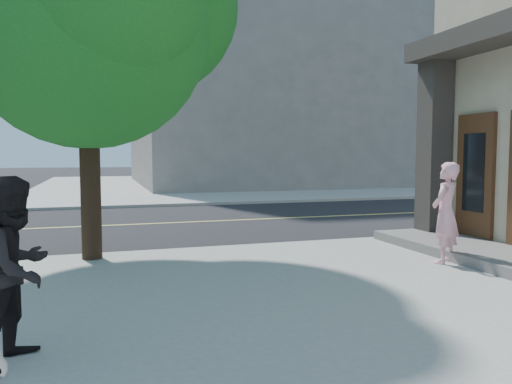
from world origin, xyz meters
name	(u,v)px	position (x,y,z in m)	size (l,w,h in m)	color
sidewalk_ne	(270,183)	(13.50, 21.50, 0.06)	(29.00, 25.00, 0.12)	gray
filler_ne	(274,78)	(14.00, 22.00, 7.12)	(18.00, 16.00, 14.00)	slate
man_on_phone	(445,213)	(8.27, -2.73, 0.99)	(0.64, 0.42, 1.74)	pink
pedestrian	(16,269)	(1.88, -4.94, 0.96)	(0.82, 0.64, 1.68)	black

